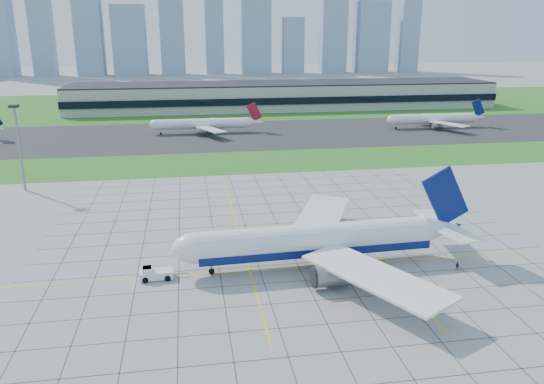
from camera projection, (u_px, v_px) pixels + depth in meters
The scene contains 14 objects.
ground at pixel (297, 263), 108.93m from camera, with size 1400.00×1400.00×0.00m, color #9D9D97.
grass_median at pixel (247, 162), 193.96m from camera, with size 700.00×35.00×0.04m, color #267421.
asphalt_taxiway at pixel (233, 135), 245.93m from camera, with size 700.00×75.00×0.04m, color #383838.
grass_far at pixel (218, 104), 349.86m from camera, with size 700.00×145.00×0.04m, color #267421.
apron_markings at pixel (289, 243), 119.47m from camera, with size 120.00×130.00×0.03m.
terminal at pixel (284, 95), 329.99m from camera, with size 260.00×43.00×15.80m.
light_mast at pixel (18, 137), 154.90m from camera, with size 2.50×2.50×25.60m.
city_skyline at pixel (193, 19), 581.84m from camera, with size 523.00×32.40×160.00m.
airliner at pixel (317, 241), 106.66m from camera, with size 61.95×62.71×19.49m.
pushback_tug at pixel (155, 273), 101.74m from camera, with size 9.22×3.43×2.55m.
crew_near at pixel (152, 273), 102.59m from camera, with size 0.63×0.42×1.74m, color black.
crew_far at pixel (457, 266), 105.63m from camera, with size 0.80×0.62×1.64m, color black.
distant_jet_1 at pixel (204, 124), 248.28m from camera, with size 50.17×42.66×14.08m.
distant_jet_2 at pixel (434, 119), 262.26m from camera, with size 48.68×42.66×14.08m.
Camera 1 is at (-21.15, -97.91, 45.54)m, focal length 35.00 mm.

